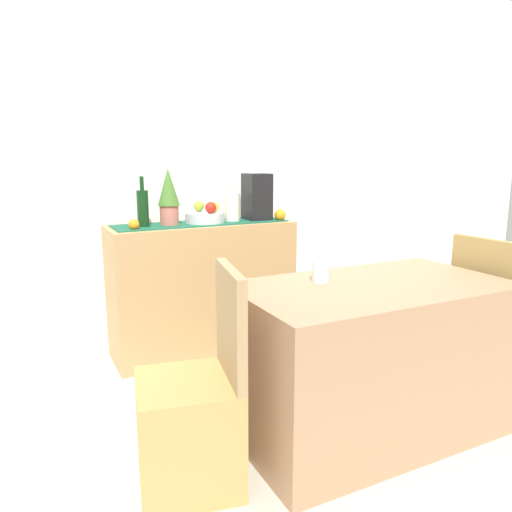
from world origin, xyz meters
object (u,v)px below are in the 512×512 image
coffee_maker (257,197)px  ceramic_vase (232,208)px  dining_table (370,358)px  coffee_cup (321,271)px  potted_plant (169,195)px  chair_by_corner (496,347)px  sideboard_console (203,288)px  fruit_bowl (205,218)px  chair_near_window (192,423)px  wine_bottle (143,208)px

coffee_maker → ceramic_vase: size_ratio=1.67×
dining_table → coffee_cup: 0.49m
ceramic_vase → potted_plant: 0.45m
coffee_maker → chair_by_corner: (0.86, -1.30, -0.78)m
ceramic_vase → potted_plant: bearing=180.0°
sideboard_console → fruit_bowl: size_ratio=4.71×
coffee_maker → chair_near_window: bearing=-126.0°
wine_bottle → sideboard_console: bearing=0.0°
sideboard_console → wine_bottle: bearing=180.0°
ceramic_vase → coffee_maker: bearing=0.0°
chair_by_corner → fruit_bowl: bearing=133.7°
wine_bottle → potted_plant: (0.17, 0.00, 0.07)m
wine_bottle → potted_plant: potted_plant is taller
sideboard_console → fruit_bowl: fruit_bowl is taller
sideboard_console → potted_plant: potted_plant is taller
potted_plant → dining_table: (0.58, -1.30, -0.71)m
fruit_bowl → coffee_cup: fruit_bowl is taller
fruit_bowl → ceramic_vase: bearing=0.0°
sideboard_console → coffee_maker: bearing=0.0°
fruit_bowl → coffee_maker: 0.40m
ceramic_vase → coffee_cup: size_ratio=1.88×
coffee_maker → ceramic_vase: (-0.19, 0.00, -0.06)m
chair_by_corner → ceramic_vase: bearing=128.8°
chair_near_window → dining_table: bearing=0.2°
coffee_maker → chair_near_window: 1.79m
wine_bottle → ceramic_vase: 0.61m
dining_table → chair_near_window: chair_near_window is taller
wine_bottle → coffee_cup: wine_bottle is taller
fruit_bowl → coffee_cup: (0.15, -1.16, -0.14)m
sideboard_console → chair_near_window: (-0.54, -1.31, -0.18)m
coffee_maker → coffee_cup: size_ratio=3.14×
coffee_maker → dining_table: bearing=-91.9°
fruit_bowl → potted_plant: (-0.24, 0.00, 0.16)m
potted_plant → dining_table: size_ratio=0.28×
coffee_maker → chair_by_corner: 1.75m
potted_plant → coffee_cup: bearing=-71.6°
wine_bottle → coffee_cup: (0.55, -1.16, -0.22)m
dining_table → chair_by_corner: (0.91, -0.00, -0.10)m
sideboard_console → coffee_cup: (0.17, -1.16, 0.35)m
dining_table → fruit_bowl: bearing=104.8°
fruit_bowl → potted_plant: potted_plant is taller
chair_near_window → potted_plant: bearing=76.2°
wine_bottle → coffee_cup: 1.30m
wine_bottle → coffee_cup: size_ratio=3.09×
wine_bottle → dining_table: size_ratio=0.25×
sideboard_console → chair_by_corner: bearing=-45.7°
fruit_bowl → ceramic_vase: (0.20, 0.00, 0.06)m
wine_bottle → ceramic_vase: wine_bottle is taller
sideboard_console → dining_table: (0.37, -1.30, -0.07)m
fruit_bowl → coffee_cup: size_ratio=2.53×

